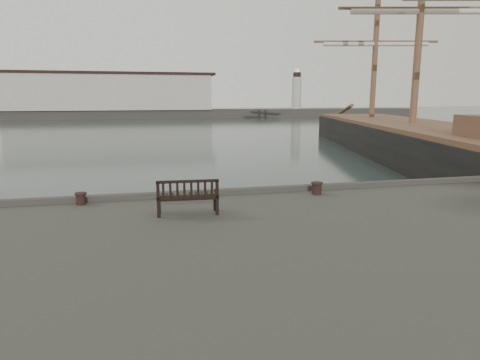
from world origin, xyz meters
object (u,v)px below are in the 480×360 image
at_px(bollard_right, 317,188).
at_px(tall_ship_main, 411,146).
at_px(bollard_left, 81,199).
at_px(bench, 188,203).

relative_size(bollard_right, tall_ship_main, 0.01).
xyz_separation_m(bollard_left, bollard_right, (7.55, -0.35, 0.02)).
distance_m(bench, tall_ship_main, 28.78).
xyz_separation_m(bench, tall_ship_main, (20.91, 19.75, -1.10)).
height_order(bench, bollard_left, bench).
relative_size(bench, tall_ship_main, 0.04).
height_order(bollard_left, bollard_right, bollard_right).
bearing_deg(bollard_right, bench, -161.65).
bearing_deg(tall_ship_main, bollard_left, -129.48).
xyz_separation_m(bollard_left, tall_ship_main, (23.95, 17.90, -0.97)).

